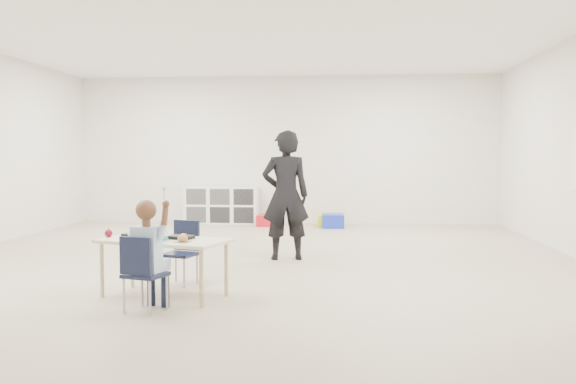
# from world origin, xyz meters

# --- Properties ---
(room) EXTENTS (9.00, 9.02, 2.80)m
(room) POSITION_xyz_m (0.00, 0.00, 1.40)
(room) COLOR tan
(room) RESTS_ON ground
(table) EXTENTS (1.26, 0.87, 0.52)m
(table) POSITION_xyz_m (-0.52, -1.76, 0.27)
(table) COLOR #FEF5CB
(table) RESTS_ON ground
(chair_near) EXTENTS (0.37, 0.36, 0.63)m
(chair_near) POSITION_xyz_m (-0.52, -2.29, 0.31)
(chair_near) COLOR black
(chair_near) RESTS_ON ground
(chair_far) EXTENTS (0.37, 0.36, 0.63)m
(chair_far) POSITION_xyz_m (-0.52, -1.23, 0.31)
(chair_far) COLOR black
(chair_far) RESTS_ON ground
(child) EXTENTS (0.52, 0.52, 0.99)m
(child) POSITION_xyz_m (-0.52, -2.29, 0.50)
(child) COLOR #AAC9E6
(child) RESTS_ON chair_near
(lunch_tray_near) EXTENTS (0.26, 0.22, 0.03)m
(lunch_tray_near) POSITION_xyz_m (-0.38, -1.73, 0.54)
(lunch_tray_near) COLOR black
(lunch_tray_near) RESTS_ON table
(lunch_tray_far) EXTENTS (0.26, 0.22, 0.03)m
(lunch_tray_far) POSITION_xyz_m (-0.83, -1.62, 0.54)
(lunch_tray_far) COLOR black
(lunch_tray_far) RESTS_ON table
(milk_carton) EXTENTS (0.09, 0.09, 0.10)m
(milk_carton) POSITION_xyz_m (-0.50, -1.88, 0.57)
(milk_carton) COLOR white
(milk_carton) RESTS_ON table
(bread_roll) EXTENTS (0.09, 0.09, 0.07)m
(bread_roll) POSITION_xyz_m (-0.30, -1.94, 0.56)
(bread_roll) COLOR #B6894A
(bread_roll) RESTS_ON table
(apple_near) EXTENTS (0.07, 0.07, 0.07)m
(apple_near) POSITION_xyz_m (-0.61, -1.66, 0.56)
(apple_near) COLOR maroon
(apple_near) RESTS_ON table
(apple_far) EXTENTS (0.07, 0.07, 0.07)m
(apple_far) POSITION_xyz_m (-1.07, -1.67, 0.56)
(apple_far) COLOR maroon
(apple_far) RESTS_ON table
(cubby_shelf) EXTENTS (1.40, 0.40, 0.70)m
(cubby_shelf) POSITION_xyz_m (-1.20, 4.28, 0.35)
(cubby_shelf) COLOR white
(cubby_shelf) RESTS_ON ground
(adult) EXTENTS (0.64, 0.48, 1.59)m
(adult) POSITION_xyz_m (0.39, 0.34, 0.79)
(adult) COLOR black
(adult) RESTS_ON ground
(bin_red) EXTENTS (0.34, 0.43, 0.20)m
(bin_red) POSITION_xyz_m (-0.30, 3.96, 0.10)
(bin_red) COLOR red
(bin_red) RESTS_ON ground
(bin_yellow) EXTENTS (0.40, 0.49, 0.23)m
(bin_yellow) POSITION_xyz_m (0.82, 3.98, 0.11)
(bin_yellow) COLOR yellow
(bin_yellow) RESTS_ON ground
(bin_blue) EXTENTS (0.41, 0.51, 0.24)m
(bin_blue) POSITION_xyz_m (0.91, 3.81, 0.12)
(bin_blue) COLOR #182FB6
(bin_blue) RESTS_ON ground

